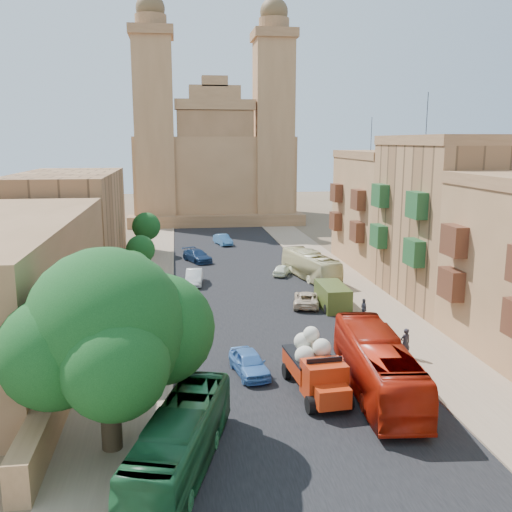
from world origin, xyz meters
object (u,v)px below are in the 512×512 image
object	(u,v)px
street_tree_d	(146,227)
car_white_a	(194,277)
ficus_tree	(108,333)
car_white_b	(282,270)
street_tree_b	(131,272)
street_tree_c	(141,250)
olive_pickup	(333,297)
car_dkblue	(197,256)
pedestrian_c	(364,309)
street_tree_a	(116,325)
red_truck	(316,366)
bus_cream_east	(311,265)
car_blue_a	(249,363)
bus_red_east	(377,365)
pedestrian_a	(405,343)
car_cream	(306,299)
bus_green_north	(181,441)
church	(213,164)
car_blue_b	(223,240)

from	to	relation	value
street_tree_d	car_white_a	xyz separation A→B (m)	(5.07, -15.03, -2.71)
ficus_tree	car_white_b	distance (m)	34.54
street_tree_b	street_tree_c	world-z (taller)	street_tree_b
olive_pickup	car_dkblue	distance (m)	22.09
car_white_a	pedestrian_c	world-z (taller)	pedestrian_c
street_tree_a	red_truck	world-z (taller)	street_tree_a
bus_cream_east	car_blue_a	xyz separation A→B (m)	(-8.97, -22.48, -0.62)
bus_red_east	car_blue_a	bearing A→B (deg)	-22.26
street_tree_a	street_tree_d	xyz separation A→B (m)	(0.00, 36.00, 0.33)
olive_pickup	pedestrian_a	xyz separation A→B (m)	(1.55, -11.25, 0.03)
street_tree_c	pedestrian_c	bearing A→B (deg)	-41.60
car_cream	car_white_b	xyz separation A→B (m)	(0.01, 11.03, -0.05)
street_tree_b	car_dkblue	world-z (taller)	street_tree_b
bus_green_north	bus_red_east	distance (m)	12.10
red_truck	car_cream	bearing A→B (deg)	78.75
church	street_tree_c	size ratio (longest dim) A/B	8.37
church	red_truck	bearing A→B (deg)	-89.40
bus_green_north	car_white_a	size ratio (longest dim) A/B	2.24
car_white_b	pedestrian_a	distance (m)	23.33
car_blue_a	car_cream	xyz separation A→B (m)	(6.44, 13.23, -0.10)
car_cream	pedestrian_c	distance (m)	5.34
ficus_tree	car_cream	distance (m)	24.89
car_white_b	church	bearing A→B (deg)	-60.40
church	pedestrian_a	bearing A→B (deg)	-83.53
street_tree_a	pedestrian_c	xyz separation A→B (m)	(17.50, 8.46, -2.29)
church	street_tree_b	xyz separation A→B (m)	(-10.00, -54.61, -6.11)
street_tree_d	car_blue_a	world-z (taller)	street_tree_d
church	pedestrian_a	size ratio (longest dim) A/B	18.93
street_tree_b	car_blue_a	distance (m)	15.07
bus_red_east	car_white_b	bearing A→B (deg)	-84.42
church	car_cream	bearing A→B (deg)	-85.81
bus_red_east	car_blue_b	size ratio (longest dim) A/B	2.75
street_tree_c	car_white_b	world-z (taller)	street_tree_c
car_cream	street_tree_d	bearing A→B (deg)	-45.68
olive_pickup	car_cream	distance (m)	2.16
bus_green_north	bus_cream_east	world-z (taller)	bus_green_north
street_tree_a	street_tree_d	size ratio (longest dim) A/B	0.91
ficus_tree	pedestrian_a	world-z (taller)	ficus_tree
olive_pickup	bus_red_east	size ratio (longest dim) A/B	0.41
ficus_tree	bus_red_east	bearing A→B (deg)	15.86
olive_pickup	pedestrian_c	world-z (taller)	olive_pickup
church	car_cream	xyz separation A→B (m)	(3.97, -54.16, -8.91)
car_dkblue	pedestrian_a	world-z (taller)	pedestrian_a
car_dkblue	car_white_b	world-z (taller)	car_dkblue
car_blue_b	pedestrian_c	distance (m)	34.05
ficus_tree	car_blue_b	bearing A→B (deg)	79.80
bus_red_east	car_white_b	size ratio (longest dim) A/B	3.46
olive_pickup	car_blue_a	bearing A→B (deg)	-124.09
church	street_tree_d	xyz separation A→B (m)	(-10.00, -30.61, -6.10)
car_blue_b	church	bearing A→B (deg)	74.03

